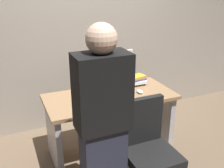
{
  "coord_description": "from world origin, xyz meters",
  "views": [
    {
      "loc": [
        -1.02,
        -2.41,
        1.88
      ],
      "look_at": [
        0.0,
        -0.05,
        0.87
      ],
      "focal_mm": 41.77,
      "sensor_mm": 36.0,
      "label": 1
    }
  ],
  "objects_px": {
    "office_chair": "(148,156)",
    "keyboard": "(113,97)",
    "mouse": "(140,92)",
    "monitor": "(111,69)",
    "book_stack": "(137,80)",
    "person_at_desk": "(103,128)",
    "desk": "(110,113)",
    "cup_near_keyboard": "(78,103)"
  },
  "relations": [
    {
      "from": "office_chair",
      "to": "keyboard",
      "type": "xyz_separation_m",
      "value": [
        -0.04,
        0.67,
        0.3
      ]
    },
    {
      "from": "office_chair",
      "to": "mouse",
      "type": "bearing_deg",
      "value": 67.39
    },
    {
      "from": "monitor",
      "to": "book_stack",
      "type": "distance_m",
      "value": 0.43
    },
    {
      "from": "person_at_desk",
      "to": "keyboard",
      "type": "bearing_deg",
      "value": 60.56
    },
    {
      "from": "desk",
      "to": "office_chair",
      "type": "distance_m",
      "value": 0.77
    },
    {
      "from": "keyboard",
      "to": "mouse",
      "type": "bearing_deg",
      "value": 5.25
    },
    {
      "from": "book_stack",
      "to": "keyboard",
      "type": "bearing_deg",
      "value": -148.63
    },
    {
      "from": "monitor",
      "to": "cup_near_keyboard",
      "type": "height_order",
      "value": "monitor"
    },
    {
      "from": "monitor",
      "to": "mouse",
      "type": "bearing_deg",
      "value": -34.68
    },
    {
      "from": "person_at_desk",
      "to": "monitor",
      "type": "distance_m",
      "value": 1.04
    },
    {
      "from": "person_at_desk",
      "to": "monitor",
      "type": "relative_size",
      "value": 3.03
    },
    {
      "from": "person_at_desk",
      "to": "cup_near_keyboard",
      "type": "bearing_deg",
      "value": 90.07
    },
    {
      "from": "monitor",
      "to": "book_stack",
      "type": "height_order",
      "value": "monitor"
    },
    {
      "from": "office_chair",
      "to": "monitor",
      "type": "relative_size",
      "value": 1.74
    },
    {
      "from": "desk",
      "to": "mouse",
      "type": "distance_m",
      "value": 0.41
    },
    {
      "from": "monitor",
      "to": "mouse",
      "type": "relative_size",
      "value": 5.41
    },
    {
      "from": "office_chair",
      "to": "keyboard",
      "type": "bearing_deg",
      "value": 93.59
    },
    {
      "from": "person_at_desk",
      "to": "monitor",
      "type": "xyz_separation_m",
      "value": [
        0.46,
        0.92,
        0.14
      ]
    },
    {
      "from": "mouse",
      "to": "cup_near_keyboard",
      "type": "distance_m",
      "value": 0.74
    },
    {
      "from": "office_chair",
      "to": "monitor",
      "type": "bearing_deg",
      "value": 89.34
    },
    {
      "from": "keyboard",
      "to": "office_chair",
      "type": "bearing_deg",
      "value": -83.21
    },
    {
      "from": "person_at_desk",
      "to": "book_stack",
      "type": "relative_size",
      "value": 7.08
    },
    {
      "from": "book_stack",
      "to": "mouse",
      "type": "bearing_deg",
      "value": -111.83
    },
    {
      "from": "office_chair",
      "to": "monitor",
      "type": "height_order",
      "value": "monitor"
    },
    {
      "from": "desk",
      "to": "book_stack",
      "type": "height_order",
      "value": "book_stack"
    },
    {
      "from": "keyboard",
      "to": "cup_near_keyboard",
      "type": "height_order",
      "value": "cup_near_keyboard"
    },
    {
      "from": "person_at_desk",
      "to": "monitor",
      "type": "bearing_deg",
      "value": 63.56
    },
    {
      "from": "office_chair",
      "to": "keyboard",
      "type": "distance_m",
      "value": 0.74
    },
    {
      "from": "mouse",
      "to": "cup_near_keyboard",
      "type": "bearing_deg",
      "value": -175.88
    },
    {
      "from": "cup_near_keyboard",
      "to": "person_at_desk",
      "type": "bearing_deg",
      "value": -89.93
    },
    {
      "from": "person_at_desk",
      "to": "book_stack",
      "type": "distance_m",
      "value": 1.28
    },
    {
      "from": "cup_near_keyboard",
      "to": "keyboard",
      "type": "bearing_deg",
      "value": 5.78
    },
    {
      "from": "desk",
      "to": "cup_near_keyboard",
      "type": "bearing_deg",
      "value": -162.42
    },
    {
      "from": "cup_near_keyboard",
      "to": "mouse",
      "type": "bearing_deg",
      "value": 4.12
    },
    {
      "from": "desk",
      "to": "book_stack",
      "type": "xyz_separation_m",
      "value": [
        0.43,
        0.17,
        0.28
      ]
    },
    {
      "from": "office_chair",
      "to": "desk",
      "type": "bearing_deg",
      "value": 93.27
    },
    {
      "from": "monitor",
      "to": "cup_near_keyboard",
      "type": "distance_m",
      "value": 0.56
    },
    {
      "from": "office_chair",
      "to": "person_at_desk",
      "type": "bearing_deg",
      "value": -174.48
    },
    {
      "from": "keyboard",
      "to": "book_stack",
      "type": "xyz_separation_m",
      "value": [
        0.43,
        0.26,
        0.05
      ]
    },
    {
      "from": "office_chair",
      "to": "mouse",
      "type": "height_order",
      "value": "office_chair"
    },
    {
      "from": "desk",
      "to": "cup_near_keyboard",
      "type": "xyz_separation_m",
      "value": [
        -0.4,
        -0.13,
        0.26
      ]
    },
    {
      "from": "book_stack",
      "to": "office_chair",
      "type": "bearing_deg",
      "value": -112.4
    }
  ]
}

